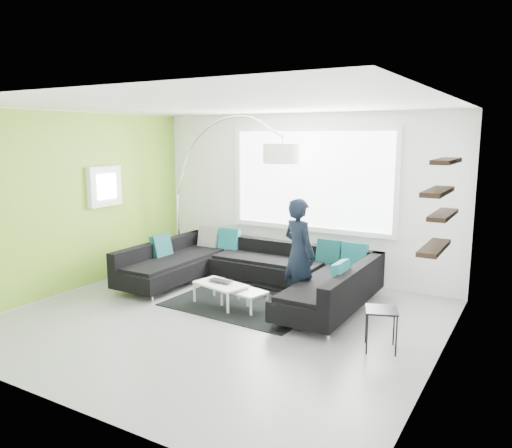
% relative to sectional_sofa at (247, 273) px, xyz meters
% --- Properties ---
extents(ground, '(5.50, 5.50, 0.00)m').
position_rel_sectional_sofa_xyz_m(ground, '(0.24, -1.09, -0.34)').
color(ground, gray).
rests_on(ground, ground).
extents(room_shell, '(5.54, 5.04, 2.82)m').
position_rel_sectional_sofa_xyz_m(room_shell, '(0.28, -0.88, 1.46)').
color(room_shell, white).
rests_on(room_shell, ground).
extents(sectional_sofa, '(3.62, 2.24, 0.78)m').
position_rel_sectional_sofa_xyz_m(sectional_sofa, '(0.00, 0.00, 0.00)').
color(sectional_sofa, black).
rests_on(sectional_sofa, ground).
extents(rug, '(2.19, 1.64, 0.01)m').
position_rel_sectional_sofa_xyz_m(rug, '(0.19, -0.36, -0.34)').
color(rug, black).
rests_on(rug, ground).
extents(coffee_table, '(1.08, 0.78, 0.32)m').
position_rel_sectional_sofa_xyz_m(coffee_table, '(0.10, -0.56, -0.18)').
color(coffee_table, white).
rests_on(coffee_table, ground).
extents(arc_lamp, '(2.69, 1.31, 2.75)m').
position_rel_sectional_sofa_xyz_m(arc_lamp, '(-1.91, 0.73, 1.03)').
color(arc_lamp, silver).
rests_on(arc_lamp, ground).
extents(side_table, '(0.45, 0.45, 0.49)m').
position_rel_sectional_sofa_xyz_m(side_table, '(2.36, -0.94, -0.10)').
color(side_table, black).
rests_on(side_table, ground).
extents(person, '(0.85, 0.80, 1.57)m').
position_rel_sectional_sofa_xyz_m(person, '(0.92, -0.09, 0.44)').
color(person, black).
rests_on(person, ground).
extents(laptop, '(0.43, 0.32, 0.03)m').
position_rel_sectional_sofa_xyz_m(laptop, '(-0.13, -0.59, -0.01)').
color(laptop, black).
rests_on(laptop, coffee_table).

